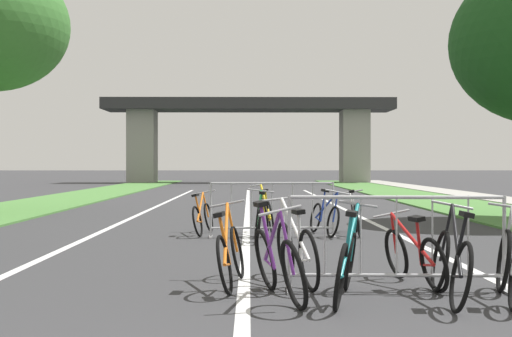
# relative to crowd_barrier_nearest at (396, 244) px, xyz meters

# --- Properties ---
(grass_verge_left) EXTENTS (3.28, 58.40, 0.05)m
(grass_verge_left) POSITION_rel_crowd_barrier_nearest_xyz_m (-8.73, 18.94, -0.50)
(grass_verge_left) COLOR #477A38
(grass_verge_left) RESTS_ON ground
(grass_verge_right) EXTENTS (3.28, 58.40, 0.05)m
(grass_verge_right) POSITION_rel_crowd_barrier_nearest_xyz_m (5.40, 18.94, -0.50)
(grass_verge_right) COLOR #477A38
(grass_verge_right) RESTS_ON ground
(sidewalk_path_right) EXTENTS (1.87, 58.40, 0.08)m
(sidewalk_path_right) POSITION_rel_crowd_barrier_nearest_xyz_m (7.98, 18.94, -0.48)
(sidewalk_path_right) COLOR #9E9B93
(sidewalk_path_right) RESTS_ON ground
(lane_stripe_center) EXTENTS (0.14, 33.78, 0.01)m
(lane_stripe_center) POSITION_rel_crowd_barrier_nearest_xyz_m (-1.66, 11.95, -0.52)
(lane_stripe_center) COLOR silver
(lane_stripe_center) RESTS_ON ground
(lane_stripe_right_lane) EXTENTS (0.14, 33.78, 0.01)m
(lane_stripe_right_lane) POSITION_rel_crowd_barrier_nearest_xyz_m (1.32, 11.95, -0.52)
(lane_stripe_right_lane) COLOR silver
(lane_stripe_right_lane) RESTS_ON ground
(lane_stripe_left_lane) EXTENTS (0.14, 33.78, 0.01)m
(lane_stripe_left_lane) POSITION_rel_crowd_barrier_nearest_xyz_m (-4.64, 11.95, -0.52)
(lane_stripe_left_lane) COLOR silver
(lane_stripe_left_lane) RESTS_ON ground
(overpass_bridge) EXTENTS (21.38, 3.85, 6.22)m
(overpass_bridge) POSITION_rel_crowd_barrier_nearest_xyz_m (-1.66, 43.32, 3.94)
(overpass_bridge) COLOR #2D2D30
(overpass_bridge) RESTS_ON ground
(crowd_barrier_nearest) EXTENTS (2.40, 0.51, 1.05)m
(crowd_barrier_nearest) POSITION_rel_crowd_barrier_nearest_xyz_m (0.00, 0.00, 0.00)
(crowd_barrier_nearest) COLOR #ADADB2
(crowd_barrier_nearest) RESTS_ON ground
(crowd_barrier_second) EXTENTS (2.41, 0.55, 1.05)m
(crowd_barrier_second) POSITION_rel_crowd_barrier_nearest_xyz_m (-1.17, 5.53, 0.00)
(crowd_barrier_second) COLOR #ADADB2
(crowd_barrier_second) RESTS_ON ground
(bicycle_orange_0) EXTENTS (0.51, 1.62, 0.87)m
(bicycle_orange_0) POSITION_rel_crowd_barrier_nearest_xyz_m (-2.52, 6.06, -0.18)
(bicycle_orange_0) COLOR black
(bicycle_orange_0) RESTS_ON ground
(bicycle_white_1) EXTENTS (0.51, 1.59, 0.90)m
(bicycle_white_1) POSITION_rel_crowd_barrier_nearest_xyz_m (0.48, 5.95, -0.16)
(bicycle_white_1) COLOR black
(bicycle_white_1) RESTS_ON ground
(bicycle_black_2) EXTENTS (0.55, 1.74, 1.01)m
(bicycle_black_2) POSITION_rel_crowd_barrier_nearest_xyz_m (0.42, -0.57, -0.14)
(bicycle_black_2) COLOR black
(bicycle_black_2) RESTS_ON ground
(bicycle_teal_3) EXTENTS (0.67, 1.72, 1.00)m
(bicycle_teal_3) POSITION_rel_crowd_barrier_nearest_xyz_m (-0.61, -0.46, -0.15)
(bicycle_teal_3) COLOR black
(bicycle_teal_3) RESTS_ON ground
(bicycle_blue_4) EXTENTS (0.71, 1.69, 0.92)m
(bicycle_blue_4) POSITION_rel_crowd_barrier_nearest_xyz_m (-0.13, 5.91, -0.17)
(bicycle_blue_4) COLOR black
(bicycle_blue_4) RESTS_ON ground
(bicycle_yellow_5) EXTENTS (0.49, 1.75, 1.02)m
(bicycle_yellow_5) POSITION_rel_crowd_barrier_nearest_xyz_m (-1.25, 5.99, -0.13)
(bicycle_yellow_5) COLOR black
(bicycle_yellow_5) RESTS_ON ground
(bicycle_silver_6) EXTENTS (0.69, 1.66, 0.98)m
(bicycle_silver_6) POSITION_rel_crowd_barrier_nearest_xyz_m (1.04, -0.54, -0.14)
(bicycle_silver_6) COLOR black
(bicycle_silver_6) RESTS_ON ground
(bicycle_red_7) EXTENTS (0.64, 1.60, 0.85)m
(bicycle_red_7) POSITION_rel_crowd_barrier_nearest_xyz_m (0.28, 0.38, -0.18)
(bicycle_red_7) COLOR black
(bicycle_red_7) RESTS_ON ground
(bicycle_purple_8) EXTENTS (0.58, 1.74, 1.00)m
(bicycle_purple_8) POSITION_rel_crowd_barrier_nearest_xyz_m (-1.31, -0.44, -0.14)
(bicycle_purple_8) COLOR black
(bicycle_purple_8) RESTS_ON ground
(bicycle_green_9) EXTENTS (0.50, 1.63, 0.93)m
(bicycle_green_9) POSITION_rel_crowd_barrier_nearest_xyz_m (-1.44, 5.00, -0.17)
(bicycle_green_9) COLOR black
(bicycle_green_9) RESTS_ON ground
(bicycle_orange_10) EXTENTS (0.45, 1.74, 0.96)m
(bicycle_orange_10) POSITION_rel_crowd_barrier_nearest_xyz_m (-1.82, 0.35, -0.15)
(bicycle_orange_10) COLOR black
(bicycle_orange_10) RESTS_ON ground
(bicycle_white_11) EXTENTS (0.65, 1.67, 1.01)m
(bicycle_white_11) POSITION_rel_crowd_barrier_nearest_xyz_m (-1.06, 0.49, -0.14)
(bicycle_white_11) COLOR black
(bicycle_white_11) RESTS_ON ground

